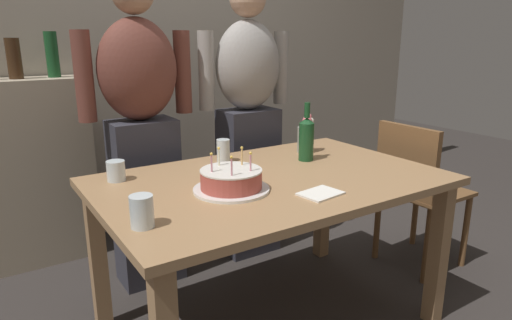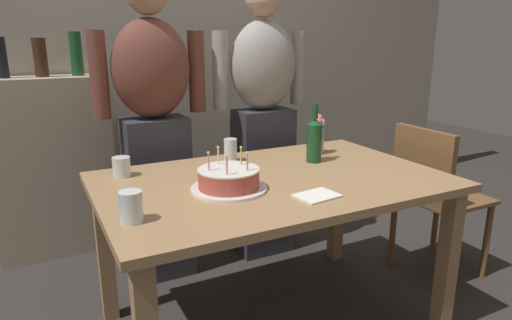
{
  "view_description": "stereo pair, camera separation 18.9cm",
  "coord_description": "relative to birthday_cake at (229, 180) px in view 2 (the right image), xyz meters",
  "views": [
    {
      "loc": [
        -1.09,
        -1.55,
        1.34
      ],
      "look_at": [
        -0.09,
        -0.02,
        0.84
      ],
      "focal_mm": 31.53,
      "sensor_mm": 36.0,
      "label": 1
    },
    {
      "loc": [
        -0.93,
        -1.65,
        1.34
      ],
      "look_at": [
        -0.09,
        -0.02,
        0.84
      ],
      "focal_mm": 31.53,
      "sensor_mm": 36.0,
      "label": 2
    }
  ],
  "objects": [
    {
      "name": "back_wall",
      "position": [
        0.24,
        1.61,
        0.52
      ],
      "size": [
        5.2,
        0.1,
        2.6
      ],
      "primitive_type": "cube",
      "color": "#9E9384",
      "rests_on": "ground_plane"
    },
    {
      "name": "dining_table",
      "position": [
        0.24,
        0.06,
        -0.14
      ],
      "size": [
        1.5,
        0.96,
        0.74
      ],
      "color": "#A37A51",
      "rests_on": "ground_plane"
    },
    {
      "name": "birthday_cake",
      "position": [
        0.0,
        0.0,
        0.0
      ],
      "size": [
        0.31,
        0.31,
        0.17
      ],
      "color": "white",
      "rests_on": "dining_table"
    },
    {
      "name": "water_glass_near",
      "position": [
        -0.42,
        -0.15,
        0.01
      ],
      "size": [
        0.08,
        0.08,
        0.11
      ],
      "primitive_type": "cylinder",
      "color": "silver",
      "rests_on": "dining_table"
    },
    {
      "name": "water_glass_far",
      "position": [
        0.18,
        0.4,
        0.01
      ],
      "size": [
        0.07,
        0.07,
        0.11
      ],
      "primitive_type": "cylinder",
      "color": "silver",
      "rests_on": "dining_table"
    },
    {
      "name": "water_glass_side",
      "position": [
        -0.35,
        0.39,
        0.0
      ],
      "size": [
        0.08,
        0.08,
        0.09
      ],
      "primitive_type": "cylinder",
      "color": "silver",
      "rests_on": "dining_table"
    },
    {
      "name": "wine_bottle",
      "position": [
        0.55,
        0.2,
        0.07
      ],
      "size": [
        0.08,
        0.08,
        0.29
      ],
      "color": "#194723",
      "rests_on": "dining_table"
    },
    {
      "name": "napkin_stack",
      "position": [
        0.27,
        -0.23,
        -0.04
      ],
      "size": [
        0.18,
        0.14,
        0.01
      ],
      "primitive_type": "cube",
      "rotation": [
        0.0,
        0.0,
        0.14
      ],
      "color": "white",
      "rests_on": "dining_table"
    },
    {
      "name": "flower_vase",
      "position": [
        0.65,
        0.33,
        0.05
      ],
      "size": [
        0.09,
        0.08,
        0.21
      ],
      "color": "#999E93",
      "rests_on": "dining_table"
    },
    {
      "name": "person_man_bearded",
      "position": [
        -0.09,
        0.78,
        0.09
      ],
      "size": [
        0.61,
        0.27,
        1.66
      ],
      "rotation": [
        0.0,
        0.0,
        3.14
      ],
      "color": "#33333D",
      "rests_on": "ground_plane"
    },
    {
      "name": "person_woman_cardigan",
      "position": [
        0.57,
        0.78,
        0.09
      ],
      "size": [
        0.61,
        0.27,
        1.66
      ],
      "rotation": [
        0.0,
        0.0,
        3.14
      ],
      "color": "#33333D",
      "rests_on": "ground_plane"
    },
    {
      "name": "dining_chair",
      "position": [
        1.27,
        0.07,
        -0.27
      ],
      "size": [
        0.42,
        0.42,
        0.87
      ],
      "rotation": [
        0.0,
        0.0,
        1.57
      ],
      "color": "brown",
      "rests_on": "ground_plane"
    },
    {
      "name": "shelf_cabinet",
      "position": [
        -0.59,
        1.39,
        -0.22
      ],
      "size": [
        0.7,
        0.3,
        1.37
      ],
      "color": "tan",
      "rests_on": "ground_plane"
    }
  ]
}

